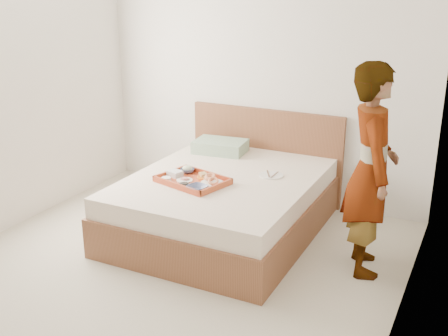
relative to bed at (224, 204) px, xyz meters
name	(u,v)px	position (x,y,z in m)	size (l,w,h in m)	color
ground	(158,278)	(-0.08, -1.00, -0.27)	(3.50, 4.00, 0.01)	#BFB5A2
wall_back	(261,74)	(-0.08, 1.00, 1.04)	(3.50, 0.01, 2.60)	silver
wall_right	(409,147)	(1.67, -1.00, 1.04)	(0.01, 4.00, 2.60)	silver
bed	(224,204)	(0.00, 0.00, 0.00)	(1.65, 2.00, 0.53)	brown
headboard	(265,154)	(0.00, 0.97, 0.21)	(1.65, 0.06, 0.95)	brown
pillow	(220,146)	(-0.37, 0.65, 0.33)	(0.51, 0.35, 0.12)	#8AAC8A
tray	(193,180)	(-0.17, -0.26, 0.29)	(0.57, 0.42, 0.05)	#B65124
prawn_plate	(212,183)	(0.01, -0.25, 0.29)	(0.20, 0.20, 0.01)	white
navy_bowl_big	(197,188)	(-0.03, -0.43, 0.30)	(0.16, 0.16, 0.04)	#151849
sauce_dish	(184,185)	(-0.17, -0.42, 0.30)	(0.08, 0.08, 0.03)	black
meat_plate	(185,180)	(-0.24, -0.29, 0.29)	(0.14, 0.14, 0.01)	white
bread_plate	(205,177)	(-0.12, -0.14, 0.29)	(0.14, 0.14, 0.01)	orange
salad_bowl	(187,170)	(-0.33, -0.09, 0.30)	(0.13, 0.13, 0.04)	#151849
plastic_tub	(175,174)	(-0.37, -0.23, 0.31)	(0.12, 0.10, 0.05)	silver
cheese_round	(166,179)	(-0.39, -0.35, 0.30)	(0.08, 0.08, 0.03)	white
dinner_plate	(271,175)	(0.37, 0.21, 0.27)	(0.22, 0.22, 0.01)	white
person	(371,170)	(1.31, -0.11, 0.56)	(0.60, 0.40, 1.65)	white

